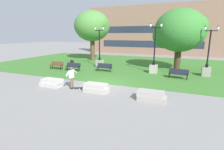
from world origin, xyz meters
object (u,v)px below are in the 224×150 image
at_px(concrete_block_left, 96,88).
at_px(park_bench_far_left, 73,66).
at_px(concrete_block_center, 52,83).
at_px(concrete_block_right, 151,96).
at_px(park_bench_far_right, 104,67).
at_px(skateboard, 77,88).
at_px(lamp_post_left, 154,63).
at_px(park_bench_near_left, 57,65).
at_px(lamp_post_right, 100,59).
at_px(park_bench_near_right, 178,73).
at_px(lamp_post_center, 207,66).
at_px(trash_bin, 72,63).
at_px(person_skateboarder, 72,76).

height_order(concrete_block_left, park_bench_far_left, park_bench_far_left).
xyz_separation_m(concrete_block_center, concrete_block_right, (8.12, -0.07, 0.00)).
distance_m(park_bench_far_left, park_bench_far_right, 3.69).
height_order(skateboard, lamp_post_left, lamp_post_left).
distance_m(park_bench_near_left, lamp_post_right, 5.37).
bearing_deg(park_bench_near_right, lamp_post_center, 40.47).
height_order(park_bench_near_right, lamp_post_left, lamp_post_left).
height_order(park_bench_far_right, lamp_post_right, lamp_post_right).
bearing_deg(lamp_post_left, lamp_post_right, 171.89).
relative_size(park_bench_far_left, trash_bin, 1.91).
bearing_deg(park_bench_near_left, lamp_post_left, 11.28).
xyz_separation_m(concrete_block_left, park_bench_far_left, (-6.08, 5.88, 0.23)).
bearing_deg(person_skateboarder, trash_bin, 124.97).
xyz_separation_m(park_bench_near_left, trash_bin, (0.82, 2.00, -0.04)).
height_order(concrete_block_center, park_bench_far_left, park_bench_far_left).
xyz_separation_m(concrete_block_right, park_bench_near_left, (-12.58, 6.12, 0.23)).
relative_size(skateboard, park_bench_far_right, 0.55).
bearing_deg(lamp_post_right, lamp_post_left, -8.11).
distance_m(park_bench_near_right, lamp_post_right, 10.08).
relative_size(park_bench_near_right, lamp_post_left, 0.35).
bearing_deg(park_bench_far_left, concrete_block_center, -71.09).
height_order(concrete_block_center, concrete_block_left, same).
xyz_separation_m(park_bench_near_left, park_bench_near_right, (13.95, 0.69, 0.00)).
xyz_separation_m(person_skateboarder, trash_bin, (-5.52, 7.89, -0.47)).
distance_m(park_bench_far_right, lamp_post_left, 5.55).
height_order(concrete_block_center, lamp_post_right, lamp_post_right).
distance_m(concrete_block_right, park_bench_far_left, 11.85).
distance_m(person_skateboarder, park_bench_near_left, 8.66).
xyz_separation_m(concrete_block_left, person_skateboarder, (-2.15, 0.04, 0.67)).
distance_m(park_bench_near_right, lamp_post_center, 3.41).
relative_size(concrete_block_left, lamp_post_left, 0.34).
bearing_deg(skateboard, concrete_block_left, -2.70).
bearing_deg(concrete_block_left, lamp_post_left, 70.94).
relative_size(person_skateboarder, trash_bin, 1.78).
bearing_deg(concrete_block_right, park_bench_far_right, 133.08).
bearing_deg(concrete_block_right, lamp_post_left, 98.58).
bearing_deg(park_bench_far_right, skateboard, -83.45).
bearing_deg(lamp_post_right, lamp_post_center, -1.83).
height_order(park_bench_near_left, lamp_post_center, lamp_post_center).
xyz_separation_m(person_skateboarder, lamp_post_right, (-2.11, 9.16, 0.08)).
height_order(concrete_block_center, lamp_post_center, lamp_post_center).
bearing_deg(park_bench_near_right, person_skateboarder, -139.19).
bearing_deg(person_skateboarder, concrete_block_left, -1.11).
xyz_separation_m(concrete_block_left, concrete_block_right, (4.09, -0.19, 0.00)).
relative_size(park_bench_near_right, lamp_post_center, 0.37).
bearing_deg(concrete_block_center, park_bench_near_left, 126.46).
xyz_separation_m(skateboard, lamp_post_left, (4.58, 8.11, 1.01)).
height_order(concrete_block_center, trash_bin, trash_bin).
bearing_deg(concrete_block_left, park_bench_near_right, 50.46).
bearing_deg(concrete_block_left, lamp_post_right, 114.88).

